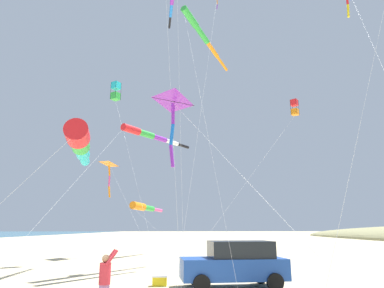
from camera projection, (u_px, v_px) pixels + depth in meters
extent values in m
cube|color=#1E479E|center=(233.00, 268.00, 14.01)|extent=(4.44, 2.19, 0.84)
cube|color=black|center=(240.00, 249.00, 14.24)|extent=(2.70, 1.83, 0.68)
cylinder|color=black|center=(202.00, 283.00, 12.84)|extent=(0.68, 0.27, 0.66)
cylinder|color=black|center=(195.00, 277.00, 14.62)|extent=(0.68, 0.27, 0.66)
cylinder|color=black|center=(275.00, 282.00, 13.20)|extent=(0.68, 0.27, 0.66)
cylinder|color=black|center=(260.00, 276.00, 14.98)|extent=(0.68, 0.27, 0.66)
cube|color=yellow|center=(160.00, 281.00, 14.30)|extent=(0.60, 0.40, 0.36)
cube|color=white|center=(160.00, 276.00, 14.35)|extent=(0.62, 0.42, 0.06)
cylinder|color=#B72833|center=(105.00, 274.00, 10.09)|extent=(0.44, 0.44, 0.61)
sphere|color=#A37551|center=(106.00, 259.00, 10.19)|extent=(0.23, 0.23, 0.23)
cylinder|color=#B72833|center=(110.00, 257.00, 10.40)|extent=(0.38, 0.22, 0.47)
cylinder|color=#B72833|center=(112.00, 257.00, 10.12)|extent=(0.38, 0.22, 0.47)
cylinder|color=yellow|center=(348.00, 11.00, 20.24)|extent=(0.22, 0.20, 0.84)
cylinder|color=white|center=(380.00, 61.00, 12.86)|extent=(4.96, 11.72, 17.18)
cylinder|color=white|center=(169.00, 60.00, 16.45)|extent=(1.31, 3.70, 20.75)
cylinder|color=red|center=(77.00, 134.00, 10.94)|extent=(0.88, 0.97, 0.87)
cylinder|color=green|center=(80.00, 143.00, 11.63)|extent=(0.74, 0.93, 0.74)
cylinder|color=#1EB7C6|center=(82.00, 151.00, 12.31)|extent=(0.60, 0.89, 0.60)
cylinder|color=#1EB7C6|center=(84.00, 158.00, 13.00)|extent=(0.46, 0.85, 0.46)
cylinder|color=orange|center=(217.00, 2.00, 28.03)|extent=(0.09, 0.12, 0.44)
cylinder|color=purple|center=(217.00, 7.00, 27.91)|extent=(0.12, 0.09, 0.44)
cylinder|color=white|center=(204.00, 88.00, 20.51)|extent=(3.26, 10.31, 21.33)
cylinder|color=orange|center=(138.00, 206.00, 29.93)|extent=(1.39, 1.93, 0.75)
cylinder|color=green|center=(148.00, 208.00, 31.52)|extent=(1.21, 1.85, 0.56)
cylinder|color=#EF4C93|center=(157.00, 210.00, 33.10)|extent=(1.04, 1.76, 0.38)
cylinder|color=white|center=(160.00, 233.00, 22.78)|extent=(5.35, 12.26, 4.17)
cylinder|color=blue|center=(171.00, 10.00, 28.56)|extent=(0.38, 1.46, 0.46)
cylinder|color=black|center=(170.00, 22.00, 29.86)|extent=(0.32, 1.45, 0.40)
cylinder|color=white|center=(179.00, 78.00, 18.72)|extent=(0.56, 5.59, 20.96)
cylinder|color=green|center=(190.00, 17.00, 24.56)|extent=(1.46, 1.86, 0.93)
cylinder|color=green|center=(202.00, 34.00, 25.93)|extent=(1.37, 1.79, 0.84)
cylinder|color=orange|center=(212.00, 50.00, 27.30)|extent=(1.28, 1.72, 0.75)
cylinder|color=orange|center=(222.00, 64.00, 28.67)|extent=(1.20, 1.65, 0.66)
cylinder|color=white|center=(202.00, 106.00, 17.92)|extent=(1.95, 7.95, 17.43)
cube|color=red|center=(294.00, 103.00, 26.29)|extent=(0.67, 0.67, 0.48)
cube|color=orange|center=(295.00, 112.00, 26.10)|extent=(0.67, 0.67, 0.48)
cylinder|color=black|center=(293.00, 109.00, 26.52)|extent=(0.02, 0.02, 1.25)
cylinder|color=black|center=(291.00, 107.00, 26.15)|extent=(0.02, 0.02, 1.25)
cylinder|color=black|center=(299.00, 108.00, 26.24)|extent=(0.02, 0.02, 1.25)
cylinder|color=black|center=(297.00, 106.00, 25.87)|extent=(0.02, 0.02, 1.25)
cylinder|color=white|center=(249.00, 178.00, 21.27)|extent=(9.08, 6.70, 10.90)
pyramid|color=orange|center=(109.00, 163.00, 30.70)|extent=(1.79, 2.38, 0.52)
cylinder|color=black|center=(109.00, 164.00, 30.66)|extent=(1.88, 0.37, 0.40)
cylinder|color=orange|center=(109.00, 170.00, 30.54)|extent=(0.29, 0.22, 0.99)
cylinder|color=#EF4C93|center=(109.00, 181.00, 30.29)|extent=(0.17, 0.22, 0.98)
cylinder|color=orange|center=(109.00, 192.00, 30.04)|extent=(0.29, 0.20, 0.99)
cylinder|color=white|center=(128.00, 205.00, 23.80)|extent=(5.45, 12.38, 8.00)
cylinder|color=red|center=(131.00, 129.00, 18.57)|extent=(1.06, 1.20, 0.42)
cylinder|color=green|center=(146.00, 134.00, 19.51)|extent=(1.02, 1.16, 0.37)
cylinder|color=purple|center=(159.00, 138.00, 20.45)|extent=(0.97, 1.13, 0.31)
cylinder|color=white|center=(172.00, 142.00, 21.40)|extent=(0.93, 1.09, 0.25)
cylinder|color=black|center=(183.00, 146.00, 22.34)|extent=(0.88, 1.05, 0.19)
cylinder|color=white|center=(66.00, 192.00, 13.58)|extent=(3.12, 7.23, 7.57)
pyramid|color=purple|center=(174.00, 99.00, 13.73)|extent=(1.43, 2.04, 0.44)
cylinder|color=black|center=(173.00, 101.00, 13.70)|extent=(1.73, 0.15, 0.31)
cylinder|color=purple|center=(173.00, 114.00, 13.59)|extent=(0.17, 0.20, 0.88)
cylinder|color=blue|center=(172.00, 135.00, 13.36)|extent=(0.27, 0.26, 0.89)
cylinder|color=purple|center=(172.00, 156.00, 13.09)|extent=(0.27, 0.22, 0.89)
cylinder|color=white|center=(246.00, 180.00, 9.36)|extent=(4.25, 7.29, 7.32)
cube|color=#1EB7C6|center=(116.00, 86.00, 27.87)|extent=(0.82, 0.82, 0.59)
cube|color=green|center=(115.00, 96.00, 27.64)|extent=(0.82, 0.82, 0.59)
cylinder|color=black|center=(116.00, 93.00, 28.15)|extent=(0.02, 0.02, 1.52)
cylinder|color=black|center=(111.00, 91.00, 27.67)|extent=(0.02, 0.02, 1.52)
cylinder|color=black|center=(121.00, 92.00, 27.84)|extent=(0.02, 0.02, 1.52)
cylinder|color=black|center=(116.00, 89.00, 27.36)|extent=(0.02, 0.02, 1.52)
cylinder|color=white|center=(132.00, 167.00, 22.19)|extent=(4.35, 8.14, 12.61)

